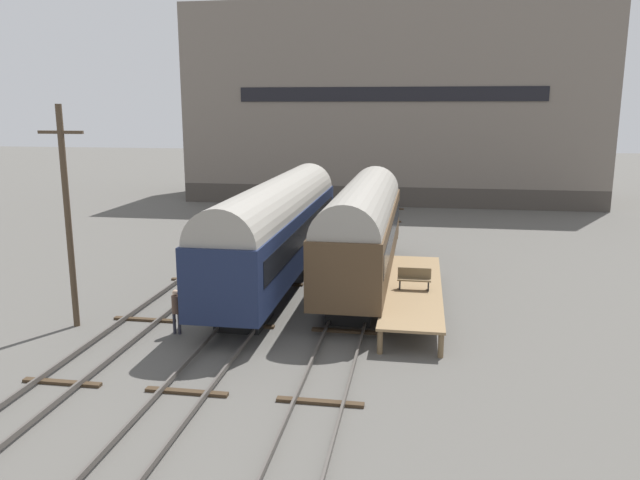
{
  "coord_description": "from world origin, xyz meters",
  "views": [
    {
      "loc": [
        6.84,
        -25.65,
        8.53
      ],
      "look_at": [
        2.06,
        3.54,
        2.2
      ],
      "focal_mm": 35.0,
      "sensor_mm": 36.0,
      "label": 1
    }
  ],
  "objects_px": {
    "bench": "(414,278)",
    "train_car_brown": "(363,226)",
    "train_car_navy": "(277,225)",
    "utility_pole": "(68,215)",
    "person_worker": "(176,307)"
  },
  "relations": [
    {
      "from": "train_car_navy",
      "to": "person_worker",
      "type": "height_order",
      "value": "train_car_navy"
    },
    {
      "from": "train_car_brown",
      "to": "bench",
      "type": "distance_m",
      "value": 4.82
    },
    {
      "from": "train_car_navy",
      "to": "utility_pole",
      "type": "xyz_separation_m",
      "value": [
        -6.52,
        -7.2,
        1.55
      ]
    },
    {
      "from": "bench",
      "to": "person_worker",
      "type": "height_order",
      "value": "bench"
    },
    {
      "from": "person_worker",
      "to": "utility_pole",
      "type": "height_order",
      "value": "utility_pole"
    },
    {
      "from": "train_car_navy",
      "to": "bench",
      "type": "distance_m",
      "value": 7.53
    },
    {
      "from": "bench",
      "to": "person_worker",
      "type": "relative_size",
      "value": 0.79
    },
    {
      "from": "person_worker",
      "to": "bench",
      "type": "bearing_deg",
      "value": 25.51
    },
    {
      "from": "bench",
      "to": "train_car_brown",
      "type": "bearing_deg",
      "value": 123.73
    },
    {
      "from": "train_car_brown",
      "to": "bench",
      "type": "xyz_separation_m",
      "value": [
        2.56,
        -3.83,
        -1.44
      ]
    },
    {
      "from": "train_car_brown",
      "to": "train_car_navy",
      "type": "distance_m",
      "value": 4.16
    },
    {
      "from": "train_car_brown",
      "to": "bench",
      "type": "relative_size",
      "value": 11.12
    },
    {
      "from": "train_car_brown",
      "to": "utility_pole",
      "type": "distance_m",
      "value": 13.31
    },
    {
      "from": "bench",
      "to": "person_worker",
      "type": "distance_m",
      "value": 9.86
    },
    {
      "from": "train_car_brown",
      "to": "utility_pole",
      "type": "height_order",
      "value": "utility_pole"
    }
  ]
}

